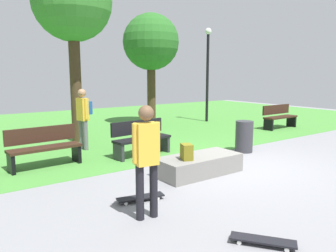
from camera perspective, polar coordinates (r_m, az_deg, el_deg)
The scene contains 15 objects.
ground_plane at distance 7.81m, azimuth 12.76°, elevation -6.86°, with size 28.00×28.00×0.00m, color gray.
grass_lawn at distance 13.97m, azimuth -11.37°, elevation 0.19°, with size 26.60×12.70×0.01m, color #478C38.
concrete_ledge at distance 7.05m, azimuth 5.36°, elevation -6.72°, with size 1.85×0.83×0.39m, color gray.
backpack_on_ledge at distance 6.64m, azimuth 3.26°, elevation -4.52°, with size 0.28×0.20×0.32m, color olive.
skater_performing_trick at distance 4.73m, azimuth -3.77°, elevation -4.81°, with size 0.43×0.24×1.68m.
skateboard_by_ledge at distance 5.64m, azimuth -4.79°, elevation -12.25°, with size 0.82×0.36×0.08m.
skateboard_spare at distance 4.47m, azimuth 16.18°, elevation -18.55°, with size 0.64×0.76×0.08m.
park_bench_by_oak at distance 8.56m, azimuth -4.75°, elevation -1.96°, with size 1.64×0.63×0.91m.
park_bench_center_lawn at distance 13.51m, azimuth 18.74°, elevation 1.63°, with size 1.60×0.48×0.91m.
park_bench_far_left at distance 7.99m, azimuth -20.76°, elevation -3.31°, with size 1.63×0.57×0.91m.
tree_young_birch at distance 13.86m, azimuth -2.98°, elevation 14.18°, with size 2.30×2.30×4.56m.
tree_slender_maple at distance 10.80m, azimuth -16.32°, elevation 19.74°, with size 2.37×2.37×5.44m.
lamp_post at distance 14.71m, azimuth 6.91°, elevation 10.44°, with size 0.28×0.28×4.07m.
trash_bin at distance 9.17m, azimuth 13.10°, elevation -1.78°, with size 0.47×0.47×0.85m, color #333338.
pedestrian_with_backpack at distance 9.42m, azimuth -14.50°, elevation 2.14°, with size 0.39×0.42×1.71m.
Camera 1 is at (-5.66, -4.94, 2.11)m, focal length 35.05 mm.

